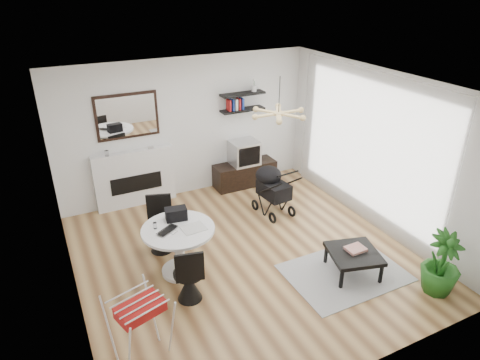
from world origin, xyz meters
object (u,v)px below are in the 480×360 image
coffee_table (354,254)px  potted_plant (442,263)px  fireplace (134,172)px  tv_console (245,174)px  drying_rack (141,328)px  dining_table (179,244)px  stroller (272,191)px  crt_tv (244,152)px

coffee_table → potted_plant: bearing=-46.4°
fireplace → coffee_table: fireplace is taller
tv_console → drying_rack: bearing=-131.3°
dining_table → tv_console: bearing=45.2°
drying_rack → fireplace: bearing=60.0°
fireplace → stroller: (2.18, -1.40, -0.27)m
potted_plant → coffee_table: bearing=133.6°
stroller → potted_plant: size_ratio=1.05×
tv_console → potted_plant: potted_plant is taller
dining_table → potted_plant: potted_plant is taller
fireplace → drying_rack: (-0.86, -3.70, -0.23)m
coffee_table → potted_plant: (0.80, -0.84, 0.13)m
tv_console → potted_plant: 4.29m
crt_tv → drying_rack: size_ratio=0.64×
tv_console → crt_tv: bearing=-169.5°
fireplace → drying_rack: size_ratio=2.49×
tv_console → stroller: (-0.07, -1.24, 0.17)m
tv_console → drying_rack: (-3.10, -3.53, 0.21)m
tv_console → stroller: bearing=-93.0°
drying_rack → stroller: size_ratio=0.89×
dining_table → stroller: bearing=24.5°
crt_tv → coffee_table: crt_tv is taller
fireplace → stroller: bearing=-32.7°
potted_plant → fireplace: bearing=125.7°
fireplace → stroller: size_ratio=2.21×
potted_plant → drying_rack: bearing=170.6°
fireplace → drying_rack: 3.80m
fireplace → potted_plant: size_ratio=2.33×
dining_table → stroller: 2.34m
tv_console → coffee_table: (0.09, -3.36, 0.09)m
dining_table → drying_rack: (-0.91, -1.33, -0.05)m
potted_plant → stroller: bearing=107.8°
coffee_table → potted_plant: potted_plant is taller
crt_tv → stroller: size_ratio=0.57×
crt_tv → coffee_table: size_ratio=0.65×
stroller → potted_plant: stroller is taller
dining_table → coffee_table: dining_table is taller
tv_console → stroller: size_ratio=1.33×
stroller → coffee_table: bearing=-91.7°
tv_console → dining_table: dining_table is taller
stroller → dining_table: bearing=-161.2°
tv_console → dining_table: 3.12m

